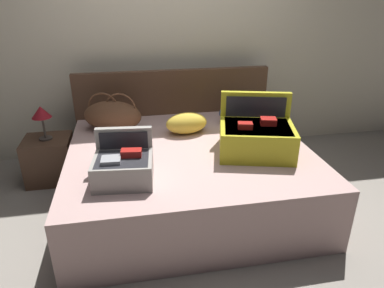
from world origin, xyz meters
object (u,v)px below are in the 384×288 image
object	(u,v)px
hard_case_large	(256,136)
nightstand	(50,159)
pillow_near_headboard	(242,113)
duffel_bag	(113,115)
pillow_center_head	(187,123)
table_lamp	(41,114)
bed	(189,175)
hard_case_medium	(124,165)

from	to	relation	value
hard_case_large	nightstand	xyz separation A→B (m)	(-1.82, 0.81, -0.45)
pillow_near_headboard	hard_case_large	bearing A→B (deg)	-98.97
duffel_bag	nightstand	distance (m)	0.80
nightstand	duffel_bag	bearing A→B (deg)	-8.20
pillow_center_head	table_lamp	world-z (taller)	table_lamp
bed	nightstand	size ratio (longest dim) A/B	4.56
pillow_near_headboard	pillow_center_head	xyz separation A→B (m)	(-0.60, -0.17, -0.01)
hard_case_medium	pillow_near_headboard	xyz separation A→B (m)	(1.18, 0.95, -0.01)
bed	hard_case_large	bearing A→B (deg)	-17.87
duffel_bag	pillow_center_head	distance (m)	0.71
hard_case_medium	nightstand	size ratio (longest dim) A/B	1.00
duffel_bag	pillow_near_headboard	world-z (taller)	duffel_bag
bed	duffel_bag	xyz separation A→B (m)	(-0.64, 0.55, 0.41)
bed	pillow_near_headboard	world-z (taller)	pillow_near_headboard
hard_case_medium	bed	bearing A→B (deg)	44.20
pillow_near_headboard	hard_case_medium	bearing A→B (deg)	-141.21
duffel_bag	table_lamp	xyz separation A→B (m)	(-0.65, 0.09, 0.03)
table_lamp	hard_case_large	bearing A→B (deg)	-24.11
pillow_center_head	hard_case_large	bearing A→B (deg)	-46.85
table_lamp	pillow_near_headboard	bearing A→B (deg)	-3.75
nightstand	table_lamp	world-z (taller)	table_lamp
pillow_near_headboard	bed	bearing A→B (deg)	-140.91
hard_case_medium	duffel_bag	size ratio (longest dim) A/B	0.72
hard_case_medium	pillow_near_headboard	bearing A→B (deg)	44.55
nightstand	table_lamp	distance (m)	0.48
hard_case_large	hard_case_medium	bearing A→B (deg)	-151.44
duffel_bag	pillow_center_head	size ratio (longest dim) A/B	1.57
hard_case_medium	hard_case_large	bearing A→B (deg)	19.54
pillow_near_headboard	nightstand	world-z (taller)	pillow_near_headboard
pillow_near_headboard	table_lamp	world-z (taller)	table_lamp
hard_case_medium	table_lamp	world-z (taller)	hard_case_medium
bed	nightstand	distance (m)	1.44
pillow_near_headboard	nightstand	distance (m)	1.97
hard_case_large	pillow_center_head	bearing A→B (deg)	147.93
pillow_center_head	duffel_bag	bearing A→B (deg)	163.64
hard_case_large	table_lamp	xyz separation A→B (m)	(-1.82, 0.81, 0.03)
pillow_center_head	pillow_near_headboard	bearing A→B (deg)	15.55
hard_case_medium	table_lamp	size ratio (longest dim) A/B	1.34
hard_case_large	pillow_near_headboard	bearing A→B (deg)	95.80
duffel_bag	bed	bearing A→B (deg)	-40.80
pillow_center_head	nightstand	size ratio (longest dim) A/B	0.89
bed	table_lamp	size ratio (longest dim) A/B	6.13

